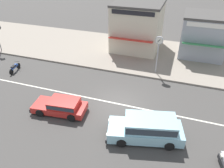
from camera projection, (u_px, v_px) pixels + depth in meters
ground_plane at (118, 104)px, 17.16m from camera, size 160.00×160.00×0.00m
lane_centre_stripe at (118, 104)px, 17.16m from camera, size 50.40×0.14×0.01m
kerb_strip at (143, 54)px, 24.90m from camera, size 68.00×10.00×0.15m
minivan_pale_blue_0 at (147, 128)px, 13.69m from camera, size 5.08×2.93×1.56m
hatchback_red_1 at (61, 106)px, 16.00m from camera, size 4.15×2.11×1.10m
motorcycle_0 at (15, 67)px, 21.43m from camera, size 0.58×1.84×0.80m
street_clock at (159, 46)px, 19.71m from camera, size 0.72×0.22×3.61m
shopfront_corner_warung at (203, 35)px, 23.59m from camera, size 4.60×5.30×4.46m
shopfront_mid_block at (138, 26)px, 25.02m from camera, size 5.30×6.34×5.27m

